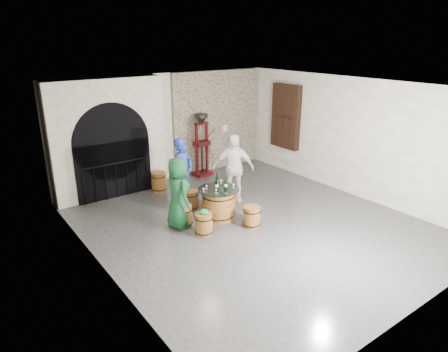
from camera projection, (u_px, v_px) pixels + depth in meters
ground at (251, 224)px, 9.45m from camera, size 8.00×8.00×0.00m
wall_back at (166, 128)px, 11.96m from camera, size 8.00×0.00×8.00m
wall_front at (428, 223)px, 5.87m from camera, size 8.00×0.00×8.00m
wall_left at (99, 194)px, 6.96m from camera, size 0.00×8.00×8.00m
wall_right at (351, 137)px, 10.87m from camera, size 0.00×8.00×8.00m
ceiling at (254, 87)px, 8.38m from camera, size 8.00×8.00×0.00m
stone_facing_panel at (217, 121)px, 12.92m from camera, size 3.20×0.12×3.18m
arched_opening at (108, 139)px, 10.70m from camera, size 3.10×0.60×3.19m
shuttered_window at (286, 117)px, 12.56m from camera, size 0.23×1.10×2.00m
barrel_table at (219, 204)px, 9.62m from camera, size 0.99×0.99×0.76m
barrel_stool_left at (184, 216)px, 9.29m from camera, size 0.42×0.42×0.51m
barrel_stool_far at (191, 200)px, 10.17m from camera, size 0.42×0.42×0.51m
barrel_stool_right at (230, 195)px, 10.47m from camera, size 0.42×0.42×0.51m
barrel_stool_near_right at (252, 217)px, 9.23m from camera, size 0.42×0.42×0.51m
barrel_stool_near_left at (204, 224)px, 8.87m from camera, size 0.42×0.42×0.51m
green_cap at (204, 212)px, 8.77m from camera, size 0.24×0.20×0.11m
person_green at (178, 193)px, 9.04m from camera, size 0.58×0.85×1.67m
person_blue at (183, 174)px, 10.08m from camera, size 0.80×0.69×1.83m
person_white at (233, 168)px, 10.52m from camera, size 1.12×1.01×1.83m
wine_bottle_left at (217, 184)px, 9.41m from camera, size 0.08×0.08×0.32m
wine_bottle_center at (226, 184)px, 9.44m from camera, size 0.08×0.08×0.32m
wine_bottle_right at (217, 181)px, 9.63m from camera, size 0.08×0.08×0.32m
tasting_glass_a at (216, 191)px, 9.24m from camera, size 0.05×0.05×0.10m
tasting_glass_b at (226, 183)px, 9.75m from camera, size 0.05×0.05×0.10m
tasting_glass_c at (206, 187)px, 9.47m from camera, size 0.05×0.05×0.10m
tasting_glass_d at (221, 182)px, 9.82m from camera, size 0.05×0.05×0.10m
tasting_glass_e at (233, 186)px, 9.56m from camera, size 0.05×0.05×0.10m
tasting_glass_f at (204, 190)px, 9.30m from camera, size 0.05×0.05×0.10m
side_barrel at (159, 182)px, 11.33m from camera, size 0.43×0.43×0.58m
corking_press at (202, 141)px, 12.36m from camera, size 0.83×0.50×1.96m
control_box at (224, 128)px, 13.08m from camera, size 0.18×0.10×0.22m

